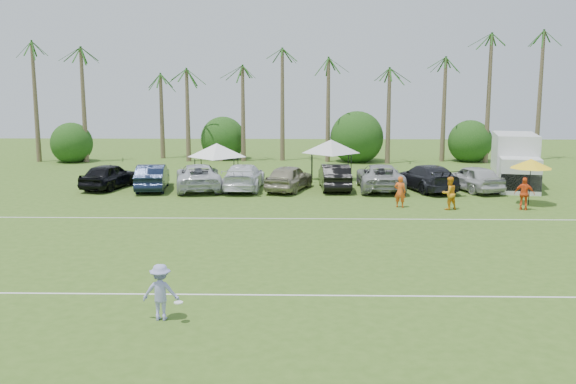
{
  "coord_description": "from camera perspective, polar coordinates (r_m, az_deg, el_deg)",
  "views": [
    {
      "loc": [
        1.22,
        -18.4,
        7.05
      ],
      "look_at": [
        0.51,
        12.87,
        1.6
      ],
      "focal_mm": 40.0,
      "sensor_mm": 36.0,
      "label": 1
    }
  ],
  "objects": [
    {
      "name": "parked_car_4",
      "position": [
        41.58,
        0.09,
        1.3
      ],
      "size": [
        3.42,
        5.32,
        1.68
      ],
      "primitive_type": "imported",
      "rotation": [
        0.0,
        0.0,
        2.83
      ],
      "color": "gray",
      "rests_on": "ground"
    },
    {
      "name": "sideline_player_a",
      "position": [
        36.54,
        9.93,
        0.02
      ],
      "size": [
        0.75,
        0.61,
        1.77
      ],
      "primitive_type": "imported",
      "rotation": [
        0.0,
        0.0,
        2.8
      ],
      "color": "#EE581A",
      "rests_on": "ground"
    },
    {
      "name": "bush_tree_3",
      "position": [
        59.51,
        15.72,
        4.45
      ],
      "size": [
        4.0,
        4.0,
        4.0
      ],
      "color": "brown",
      "rests_on": "ground"
    },
    {
      "name": "parked_car_6",
      "position": [
        42.29,
        8.19,
        1.34
      ],
      "size": [
        2.88,
        6.1,
        1.68
      ],
      "primitive_type": "imported",
      "rotation": [
        0.0,
        0.0,
        3.13
      ],
      "color": "#9C9C9C",
      "rests_on": "ground"
    },
    {
      "name": "palm_tree_1",
      "position": [
        59.29,
        -16.91,
        10.72
      ],
      "size": [
        2.4,
        2.4,
        9.9
      ],
      "color": "brown",
      "rests_on": "ground"
    },
    {
      "name": "bush_tree_1",
      "position": [
        58.09,
        -5.87,
        4.64
      ],
      "size": [
        4.0,
        4.0,
        4.0
      ],
      "color": "brown",
      "rests_on": "ground"
    },
    {
      "name": "parked_car_7",
      "position": [
        42.58,
        12.2,
        1.28
      ],
      "size": [
        3.86,
        6.23,
        1.68
      ],
      "primitive_type": "imported",
      "rotation": [
        0.0,
        0.0,
        3.42
      ],
      "color": "black",
      "rests_on": "ground"
    },
    {
      "name": "palm_tree_0",
      "position": [
        61.0,
        -21.4,
        9.62
      ],
      "size": [
        2.4,
        2.4,
        8.9
      ],
      "color": "brown",
      "rests_on": "ground"
    },
    {
      "name": "parked_car_3",
      "position": [
        42.0,
        -3.97,
        1.36
      ],
      "size": [
        2.6,
        5.9,
        1.68
      ],
      "primitive_type": "imported",
      "rotation": [
        0.0,
        0.0,
        3.1
      ],
      "color": "silver",
      "rests_on": "ground"
    },
    {
      "name": "box_truck",
      "position": [
        45.55,
        19.59,
        2.78
      ],
      "size": [
        3.87,
        7.16,
        3.5
      ],
      "rotation": [
        0.0,
        0.0,
        -0.2
      ],
      "color": "silver",
      "rests_on": "ground"
    },
    {
      "name": "palm_tree_5",
      "position": [
        56.43,
        0.05,
        11.2
      ],
      "size": [
        2.4,
        2.4,
        9.9
      ],
      "color": "brown",
      "rests_on": "ground"
    },
    {
      "name": "parked_car_1",
      "position": [
        42.77,
        -11.97,
        1.32
      ],
      "size": [
        2.38,
        5.29,
        1.68
      ],
      "primitive_type": "imported",
      "rotation": [
        0.0,
        0.0,
        3.26
      ],
      "color": "black",
      "rests_on": "ground"
    },
    {
      "name": "parked_car_5",
      "position": [
        42.13,
        4.16,
        1.38
      ],
      "size": [
        2.03,
        5.19,
        1.68
      ],
      "primitive_type": "imported",
      "rotation": [
        0.0,
        0.0,
        3.19
      ],
      "color": "black",
      "rests_on": "ground"
    },
    {
      "name": "frisbee_player",
      "position": [
        19.62,
        -11.24,
        -8.72
      ],
      "size": [
        1.27,
        0.73,
        1.71
      ],
      "rotation": [
        0.0,
        0.0,
        3.11
      ],
      "color": "#9A9ADA",
      "rests_on": "ground"
    },
    {
      "name": "canopy_tent_left",
      "position": [
        44.2,
        -6.36,
        4.32
      ],
      "size": [
        4.06,
        4.06,
        3.29
      ],
      "color": "black",
      "rests_on": "ground"
    },
    {
      "name": "palm_tree_9",
      "position": [
        58.86,
        18.18,
        10.67
      ],
      "size": [
        2.4,
        2.4,
        9.9
      ],
      "color": "brown",
      "rests_on": "ground"
    },
    {
      "name": "ground",
      "position": [
        19.74,
        -2.37,
        -11.04
      ],
      "size": [
        120.0,
        120.0,
        0.0
      ],
      "primitive_type": "plane",
      "color": "#3C5C1B",
      "rests_on": "ground"
    },
    {
      "name": "palm_tree_8",
      "position": [
        57.62,
        13.3,
        10.05
      ],
      "size": [
        2.4,
        2.4,
        8.9
      ],
      "color": "brown",
      "rests_on": "ground"
    },
    {
      "name": "bush_tree_0",
      "position": [
        61.08,
        -18.1,
        4.46
      ],
      "size": [
        4.0,
        4.0,
        4.0
      ],
      "color": "brown",
      "rests_on": "ground"
    },
    {
      "name": "palm_tree_6",
      "position": [
        56.51,
        4.2,
        12.05
      ],
      "size": [
        2.4,
        2.4,
        10.9
      ],
      "color": "brown",
      "rests_on": "ground"
    },
    {
      "name": "sideline_player_b",
      "position": [
        36.48,
        14.13,
        -0.1
      ],
      "size": [
        1.09,
        0.99,
        1.83
      ],
      "primitive_type": "imported",
      "rotation": [
        0.0,
        0.0,
        3.56
      ],
      "color": "orange",
      "rests_on": "ground"
    },
    {
      "name": "market_umbrella",
      "position": [
        39.07,
        20.79,
        2.38
      ],
      "size": [
        2.38,
        2.38,
        2.65
      ],
      "color": "black",
      "rests_on": "ground"
    },
    {
      "name": "field_lines",
      "position": [
        27.35,
        -1.31,
        -5.04
      ],
      "size": [
        80.0,
        12.1,
        0.01
      ],
      "color": "white",
      "rests_on": "ground"
    },
    {
      "name": "palm_tree_4",
      "position": [
        56.65,
        -4.06,
        10.29
      ],
      "size": [
        2.4,
        2.4,
        8.9
      ],
      "color": "brown",
      "rests_on": "ground"
    },
    {
      "name": "parked_car_2",
      "position": [
        42.37,
        -7.98,
        1.36
      ],
      "size": [
        3.89,
        6.48,
        1.68
      ],
      "primitive_type": "imported",
      "rotation": [
        0.0,
        0.0,
        3.33
      ],
      "color": "silver",
      "rests_on": "ground"
    },
    {
      "name": "palm_tree_7",
      "position": [
        56.89,
        8.34,
        12.82
      ],
      "size": [
        2.4,
        2.4,
        11.9
      ],
      "color": "brown",
      "rests_on": "ground"
    },
    {
      "name": "parked_car_0",
      "position": [
        43.95,
        -15.62,
        1.4
      ],
      "size": [
        3.14,
        5.28,
        1.68
      ],
      "primitive_type": "imported",
      "rotation": [
        0.0,
        0.0,
        2.89
      ],
      "color": "black",
      "rests_on": "ground"
    },
    {
      "name": "parked_car_8",
      "position": [
        43.06,
        16.14,
        1.2
      ],
      "size": [
        3.41,
        5.32,
        1.68
      ],
      "primitive_type": "imported",
      "rotation": [
        0.0,
        0.0,
        3.45
      ],
      "color": "#BCBCBC",
      "rests_on": "ground"
    },
    {
      "name": "palm_tree_2",
      "position": [
        57.97,
        -12.15,
        11.8
      ],
      "size": [
        2.4,
        2.4,
        10.9
      ],
      "color": "brown",
      "rests_on": "ground"
    },
    {
      "name": "canopy_tent_right",
      "position": [
        45.85,
        3.85,
        4.67
      ],
      "size": [
        4.19,
        4.19,
        3.39
      ],
      "color": "black",
      "rests_on": "ground"
    },
    {
      "name": "bush_tree_2",
      "position": [
        57.84,
        6.05,
        4.62
      ],
      "size": [
        4.0,
        4.0,
        4.0
      ],
      "color": "brown",
      "rests_on": "ground"
    },
    {
      "name": "sideline_player_c",
      "position": [
        37.56,
        20.28,
        -0.14
      ],
      "size": [
        1.15,
        0.81,
        1.82
      ],
      "primitive_type": "imported",
      "rotation": [
        0.0,
        0.0,
        2.76
      ],
      "color": "#F5541B",
      "rests_on": "ground"
    },
    {
      "name": "palm_tree_3",
      "position": [
        57.23,
        -8.19,
        12.8
      ],
      "size": [
        2.4,
        2.4,
        11.9
      ],
      "color": "brown",
      "rests_on": "ground"
    },
    {
      "name": "palm_tree_10",
      "position": [
        60.5,
        22.85,
        11.17
      ],
      "size": [
        2.4,
        2.4,
        10.9
      ],
      "color": "brown",
      "rests_on": "ground"
    }
  ]
}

